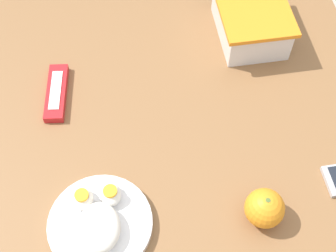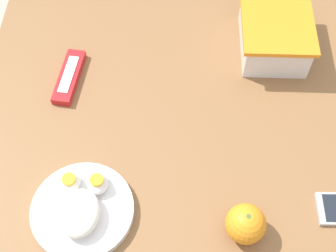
% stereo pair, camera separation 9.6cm
% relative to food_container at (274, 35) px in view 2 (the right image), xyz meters
% --- Properties ---
extents(ground_plane, '(10.00, 10.00, 0.00)m').
position_rel_food_container_xyz_m(ground_plane, '(0.25, -0.21, -0.81)').
color(ground_plane, '#B2A899').
extents(table, '(1.01, 0.90, 0.77)m').
position_rel_food_container_xyz_m(table, '(0.25, -0.21, -0.14)').
color(table, brown).
rests_on(table, ground_plane).
extents(food_container, '(0.21, 0.16, 0.09)m').
position_rel_food_container_xyz_m(food_container, '(0.00, 0.00, 0.00)').
color(food_container, white).
rests_on(food_container, table).
extents(orange_fruit, '(0.07, 0.07, 0.07)m').
position_rel_food_container_xyz_m(orange_fruit, '(0.46, -0.09, -0.00)').
color(orange_fruit, orange).
rests_on(orange_fruit, table).
extents(rice_plate, '(0.19, 0.19, 0.06)m').
position_rel_food_container_xyz_m(rice_plate, '(0.43, -0.39, -0.02)').
color(rice_plate, white).
rests_on(rice_plate, table).
extents(candy_bar, '(0.15, 0.06, 0.02)m').
position_rel_food_container_xyz_m(candy_bar, '(0.11, -0.46, -0.03)').
color(candy_bar, red).
rests_on(candy_bar, table).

